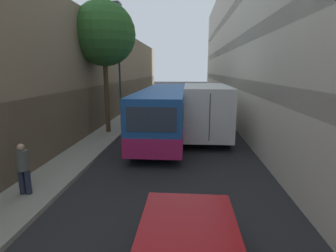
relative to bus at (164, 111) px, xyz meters
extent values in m
plane|color=#232326|center=(0.73, 0.02, -1.52)|extent=(150.00, 150.00, 0.00)
cube|color=gray|center=(-3.53, 0.02, -1.45)|extent=(1.81, 60.00, 0.15)
cube|color=#847056|center=(-5.63, 0.02, 2.14)|extent=(2.40, 60.00, 7.32)
cube|color=black|center=(-4.97, 0.02, -0.06)|extent=(1.08, 60.00, 2.93)
cube|color=beige|center=(5.87, 0.02, 4.59)|extent=(2.40, 60.00, 12.23)
cube|color=#333D47|center=(5.21, 0.02, 1.54)|extent=(1.08, 60.00, 0.70)
cube|color=#333D47|center=(5.21, 0.02, 4.23)|extent=(1.08, 60.00, 0.70)
cube|color=#9E0F14|center=(1.43, -11.34, -0.39)|extent=(1.66, 2.16, 0.52)
cylinder|color=black|center=(0.57, -10.25, -1.22)|extent=(0.16, 0.60, 0.60)
cylinder|color=black|center=(2.30, -10.25, -1.22)|extent=(0.16, 0.60, 0.60)
cube|color=#1E519E|center=(0.00, 0.00, 0.11)|extent=(2.40, 10.92, 2.42)
cube|color=#B21E5B|center=(0.00, 0.00, -0.67)|extent=(2.43, 10.94, 0.85)
cube|color=#2D3847|center=(0.00, 0.00, 0.47)|extent=(2.44, 10.04, 0.77)
cube|color=#2D3847|center=(0.00, -5.47, 0.53)|extent=(1.97, 0.04, 0.97)
cylinder|color=black|center=(-1.06, 3.39, -1.02)|extent=(0.24, 1.00, 1.00)
cylinder|color=black|center=(1.06, 3.39, -1.02)|extent=(0.24, 1.00, 1.00)
cylinder|color=black|center=(-1.06, -3.38, -1.02)|extent=(0.24, 1.00, 1.00)
cylinder|color=black|center=(1.06, -3.38, -1.02)|extent=(0.24, 1.00, 1.00)
cube|color=silver|center=(2.44, 3.66, -0.16)|extent=(2.37, 2.21, 1.91)
cube|color=silver|center=(2.44, -0.28, 0.21)|extent=(2.47, 5.68, 2.66)
cube|color=#4C4C4C|center=(2.44, -3.13, 0.21)|extent=(0.05, 0.02, 2.26)
cylinder|color=black|center=(1.33, 3.66, -1.04)|extent=(0.22, 0.96, 0.96)
cylinder|color=black|center=(3.55, 3.66, -1.04)|extent=(0.22, 0.96, 0.96)
cylinder|color=black|center=(1.33, -1.84, -1.04)|extent=(0.22, 0.96, 0.96)
cylinder|color=black|center=(3.55, -1.84, -1.04)|extent=(0.22, 0.96, 0.96)
cube|color=silver|center=(-1.39, 10.72, -0.38)|extent=(1.91, 4.66, 1.78)
cube|color=#2D3847|center=(-1.39, 12.70, -0.07)|extent=(1.52, 0.04, 0.62)
cylinder|color=black|center=(-2.25, 12.07, -1.20)|extent=(0.16, 0.64, 0.64)
cylinder|color=black|center=(-0.53, 12.07, -1.20)|extent=(0.16, 0.64, 0.64)
cylinder|color=black|center=(-2.25, 9.37, -1.20)|extent=(0.16, 0.64, 0.64)
cylinder|color=black|center=(-0.53, 9.37, -1.20)|extent=(0.16, 0.64, 0.64)
cylinder|color=#23283D|center=(-3.70, -8.14, -0.98)|extent=(0.18, 0.18, 0.78)
cylinder|color=#23283D|center=(-3.50, -8.14, -0.98)|extent=(0.18, 0.18, 0.78)
cylinder|color=#4C514C|center=(-3.60, -8.14, -0.28)|extent=(0.36, 0.36, 0.62)
sphere|color=tan|center=(-3.60, -8.14, 0.14)|extent=(0.21, 0.21, 0.21)
cylinder|color=#38383D|center=(-2.87, 1.11, 2.37)|extent=(0.12, 0.12, 7.47)
cube|color=#38383D|center=(-2.87, 1.11, 6.22)|extent=(0.36, 0.80, 0.24)
cylinder|color=#4C3823|center=(-3.53, 0.32, 0.90)|extent=(0.28, 0.28, 4.54)
sphere|color=#285623|center=(-3.53, 0.32, 4.47)|extent=(3.70, 3.70, 3.70)
camera|label=1|loc=(1.38, -15.34, 2.42)|focal=28.00mm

